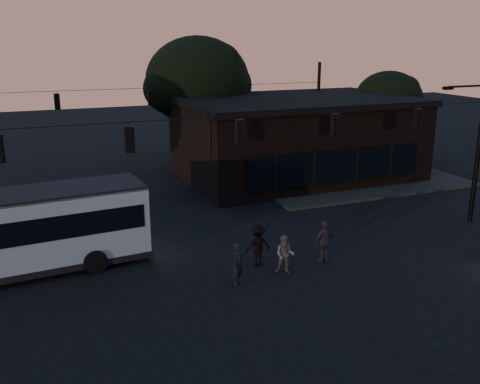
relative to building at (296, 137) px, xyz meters
name	(u,v)px	position (x,y,z in m)	size (l,w,h in m)	color
ground	(281,298)	(-9.00, -15.97, -2.71)	(120.00, 120.00, 0.00)	black
sidewalk_far_right	(347,177)	(3.00, -1.97, -2.63)	(14.00, 10.00, 0.15)	black
building	(296,137)	(0.00, 0.00, 0.00)	(15.40, 10.41, 5.40)	black
tree_behind	(198,81)	(-5.00, 6.03, 3.48)	(7.60, 7.60, 9.43)	black
tree_right	(388,100)	(9.00, 2.03, 1.93)	(5.20, 5.20, 6.86)	black
signal_rig_near	(240,158)	(-9.00, -11.97, 1.74)	(26.24, 0.30, 7.50)	black
signal_rig_far	(151,115)	(-9.00, 4.03, 1.50)	(26.24, 0.30, 7.50)	black
pedestrian_a	(238,264)	(-10.01, -14.27, -1.87)	(0.61, 0.40, 1.68)	black
pedestrian_b	(285,254)	(-7.89, -14.04, -1.91)	(0.78, 0.61, 1.60)	#554F4D
pedestrian_c	(325,242)	(-5.81, -13.66, -1.79)	(1.07, 0.45, 1.83)	#24242C
pedestrian_d	(258,245)	(-8.61, -12.97, -1.80)	(1.17, 0.67, 1.81)	black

